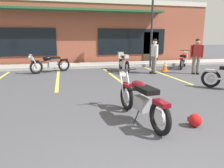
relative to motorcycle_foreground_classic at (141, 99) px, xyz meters
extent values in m
plane|color=#47474C|center=(-0.57, 1.22, -0.46)|extent=(80.00, 80.00, 0.00)
cube|color=#A8A59E|center=(-0.57, 8.76, -0.39)|extent=(22.00, 1.80, 0.14)
cube|color=brown|center=(-0.57, 12.45, 1.62)|extent=(18.38, 5.07, 4.16)
cube|color=beige|center=(-0.57, 9.89, 3.55)|extent=(18.38, 0.06, 0.30)
cube|color=black|center=(-4.24, 9.88, 0.99)|extent=(4.71, 0.06, 1.70)
cube|color=black|center=(3.11, 9.88, 0.99)|extent=(4.71, 0.06, 1.70)
cube|color=#33281E|center=(4.49, 9.88, 0.59)|extent=(1.10, 0.06, 2.10)
cube|color=#235933|center=(-0.57, 9.47, 2.90)|extent=(11.03, 0.90, 0.12)
cube|color=#DBCC4C|center=(-1.80, 5.16, -0.46)|extent=(0.12, 4.80, 0.01)
cube|color=#DBCC4C|center=(0.67, 5.16, -0.46)|extent=(0.12, 4.80, 0.01)
cube|color=#DBCC4C|center=(3.13, 5.16, -0.46)|extent=(0.12, 4.80, 0.01)
torus|color=black|center=(0.09, -0.74, -0.14)|extent=(0.18, 0.65, 0.64)
cylinder|color=#B7B7BC|center=(0.09, -0.74, -0.14)|extent=(0.10, 0.29, 0.29)
torus|color=black|center=(-0.09, 0.69, -0.14)|extent=(0.18, 0.65, 0.64)
cylinder|color=#B7B7BC|center=(-0.09, 0.69, -0.14)|extent=(0.10, 0.29, 0.29)
cylinder|color=silver|center=(-0.19, 0.78, 0.18)|extent=(0.08, 0.33, 0.66)
cylinder|color=silver|center=(-0.01, 0.80, 0.18)|extent=(0.08, 0.33, 0.66)
cylinder|color=black|center=(-0.11, 0.87, 0.50)|extent=(0.66, 0.11, 0.03)
sphere|color=silver|center=(-0.12, 0.95, 0.36)|extent=(0.19, 0.19, 0.17)
cube|color=maroon|center=(-0.09, 0.73, 0.16)|extent=(0.18, 0.37, 0.06)
cube|color=#9E9EA3|center=(0.01, -0.10, -0.06)|extent=(0.29, 0.43, 0.28)
cylinder|color=silver|center=(0.20, -0.45, -0.10)|extent=(0.14, 0.55, 0.07)
cylinder|color=black|center=(-0.01, 0.10, 0.18)|extent=(0.18, 0.94, 0.26)
ellipsoid|color=maroon|center=(-0.02, 0.12, 0.26)|extent=(0.32, 0.51, 0.22)
cube|color=black|center=(0.03, -0.24, 0.26)|extent=(0.34, 0.55, 0.10)
cube|color=maroon|center=(0.09, -0.76, 0.14)|extent=(0.20, 0.38, 0.08)
cylinder|color=black|center=(-0.16, -0.19, -0.32)|extent=(0.14, 0.04, 0.29)
torus|color=black|center=(3.47, 2.26, -0.14)|extent=(0.53, 0.51, 0.64)
cylinder|color=#B7B7BC|center=(3.47, 2.26, -0.14)|extent=(0.25, 0.24, 0.29)
cylinder|color=silver|center=(3.57, 1.97, -0.10)|extent=(0.45, 0.43, 0.07)
cube|color=silver|center=(3.45, 2.27, 0.14)|extent=(0.37, 0.36, 0.08)
torus|color=black|center=(-1.50, 7.23, -0.14)|extent=(0.62, 0.36, 0.64)
cylinder|color=#B7B7BC|center=(-1.50, 7.23, -0.14)|extent=(0.29, 0.18, 0.29)
torus|color=black|center=(-2.81, 6.62, -0.14)|extent=(0.62, 0.36, 0.64)
cylinder|color=#B7B7BC|center=(-2.81, 6.62, -0.14)|extent=(0.29, 0.18, 0.29)
cylinder|color=silver|center=(-2.86, 6.50, 0.18)|extent=(0.31, 0.18, 0.66)
cylinder|color=silver|center=(-2.94, 6.66, 0.18)|extent=(0.31, 0.18, 0.66)
cylinder|color=black|center=(-2.97, 6.55, 0.50)|extent=(0.31, 0.61, 0.03)
sphere|color=silver|center=(-3.05, 6.51, 0.36)|extent=(0.23, 0.23, 0.17)
cube|color=black|center=(-2.85, 6.61, 0.16)|extent=(0.39, 0.28, 0.06)
cube|color=#9E9EA3|center=(-2.08, 6.96, -0.06)|extent=(0.46, 0.39, 0.28)
cylinder|color=silver|center=(-1.81, 7.24, -0.10)|extent=(0.53, 0.29, 0.07)
cylinder|color=black|center=(-2.27, 6.87, 0.18)|extent=(0.88, 0.45, 0.26)
ellipsoid|color=black|center=(-2.28, 6.87, 0.26)|extent=(0.54, 0.44, 0.22)
cube|color=black|center=(-1.96, 7.02, 0.26)|extent=(0.59, 0.47, 0.10)
cube|color=black|center=(-1.49, 7.24, 0.14)|extent=(0.39, 0.30, 0.08)
cylinder|color=black|center=(-1.95, 6.83, -0.32)|extent=(0.08, 0.13, 0.29)
torus|color=black|center=(4.74, 6.25, -0.14)|extent=(0.48, 0.56, 0.64)
cylinder|color=#B7B7BC|center=(4.74, 6.25, -0.14)|extent=(0.23, 0.26, 0.29)
torus|color=black|center=(5.65, 7.37, -0.14)|extent=(0.48, 0.56, 0.64)
cylinder|color=#B7B7BC|center=(5.65, 7.37, -0.14)|extent=(0.23, 0.26, 0.29)
cylinder|color=silver|center=(5.64, 7.50, 0.18)|extent=(0.24, 0.28, 0.66)
cylinder|color=silver|center=(5.78, 7.39, 0.18)|extent=(0.24, 0.28, 0.66)
cylinder|color=black|center=(5.76, 7.51, 0.50)|extent=(0.53, 0.44, 0.03)
sphere|color=silver|center=(5.81, 7.57, 0.36)|extent=(0.24, 0.24, 0.17)
cube|color=#B70F14|center=(5.67, 7.40, 0.16)|extent=(0.34, 0.37, 0.06)
cube|color=#9E9EA3|center=(5.14, 6.74, -0.06)|extent=(0.44, 0.46, 0.28)
cylinder|color=silver|center=(5.02, 6.37, -0.10)|extent=(0.40, 0.47, 0.07)
cylinder|color=black|center=(5.27, 6.90, 0.18)|extent=(0.64, 0.77, 0.26)
ellipsoid|color=#B70F14|center=(5.28, 6.91, 0.26)|extent=(0.50, 0.54, 0.22)
cube|color=black|center=(5.05, 6.63, 0.26)|extent=(0.54, 0.58, 0.10)
cube|color=#B70F14|center=(4.73, 6.23, 0.14)|extent=(0.35, 0.38, 0.08)
cylinder|color=black|center=(4.96, 6.80, -0.32)|extent=(0.12, 0.10, 0.29)
torus|color=black|center=(1.45, 5.61, -0.14)|extent=(0.13, 0.64, 0.64)
cylinder|color=#B7B7BC|center=(1.45, 5.61, -0.14)|extent=(0.08, 0.29, 0.29)
torus|color=black|center=(1.53, 7.05, -0.14)|extent=(0.13, 0.64, 0.64)
cylinder|color=#B7B7BC|center=(1.53, 7.05, -0.14)|extent=(0.08, 0.29, 0.29)
cylinder|color=silver|center=(1.44, 7.15, 0.18)|extent=(0.06, 0.33, 0.66)
cylinder|color=silver|center=(1.62, 7.14, 0.18)|extent=(0.06, 0.33, 0.66)
cylinder|color=black|center=(1.54, 7.23, 0.50)|extent=(0.66, 0.07, 0.03)
sphere|color=silver|center=(1.54, 7.31, 0.36)|extent=(0.18, 0.18, 0.17)
cube|color=beige|center=(1.53, 7.09, 0.16)|extent=(0.16, 0.37, 0.06)
cube|color=#9E9EA3|center=(1.49, 6.25, -0.06)|extent=(0.26, 0.41, 0.28)
cylinder|color=silver|center=(1.61, 5.87, -0.10)|extent=(0.10, 0.55, 0.07)
cylinder|color=black|center=(1.50, 6.45, 0.18)|extent=(0.11, 0.94, 0.26)
ellipsoid|color=beige|center=(1.50, 6.49, 0.30)|extent=(0.33, 0.54, 0.26)
cube|color=beige|center=(1.53, 7.10, 0.30)|extent=(0.29, 0.25, 0.36)
cube|color=black|center=(1.48, 6.15, 0.32)|extent=(0.26, 0.41, 0.10)
cube|color=beige|center=(1.46, 5.85, 0.36)|extent=(0.22, 0.33, 0.16)
cylinder|color=black|center=(1.30, 6.19, -0.32)|extent=(0.14, 0.03, 0.29)
cube|color=black|center=(4.73, 4.78, -0.42)|extent=(0.18, 0.26, 0.08)
cube|color=black|center=(4.54, 4.85, -0.42)|extent=(0.18, 0.26, 0.08)
cylinder|color=slate|center=(4.74, 4.81, 0.00)|extent=(0.19, 0.19, 0.80)
cylinder|color=slate|center=(4.56, 4.89, 0.00)|extent=(0.19, 0.19, 0.80)
cube|color=maroon|center=(4.65, 4.85, 0.66)|extent=(0.43, 0.34, 0.56)
cylinder|color=maroon|center=(4.88, 4.76, 0.62)|extent=(0.13, 0.13, 0.58)
cylinder|color=maroon|center=(4.42, 4.94, 0.62)|extent=(0.13, 0.13, 0.58)
sphere|color=tan|center=(4.65, 4.85, 1.06)|extent=(0.29, 0.29, 0.22)
sphere|color=black|center=(4.66, 4.86, 1.11)|extent=(0.27, 0.27, 0.21)
cube|color=black|center=(2.71, 5.34, -0.42)|extent=(0.25, 0.12, 0.08)
cube|color=black|center=(2.72, 5.54, -0.42)|extent=(0.25, 0.12, 0.08)
cylinder|color=slate|center=(2.75, 5.34, 0.00)|extent=(0.16, 0.16, 0.80)
cylinder|color=slate|center=(2.76, 5.54, 0.00)|extent=(0.16, 0.16, 0.80)
cube|color=silver|center=(2.75, 5.44, 0.66)|extent=(0.24, 0.39, 0.56)
cylinder|color=silver|center=(2.74, 5.19, 0.62)|extent=(0.11, 0.11, 0.58)
cylinder|color=silver|center=(2.77, 5.69, 0.62)|extent=(0.11, 0.11, 0.58)
sphere|color=beige|center=(2.75, 5.44, 1.06)|extent=(0.23, 0.23, 0.22)
sphere|color=black|center=(2.76, 5.44, 1.11)|extent=(0.22, 0.22, 0.21)
sphere|color=#B71414|center=(0.93, -0.57, -0.33)|extent=(0.26, 0.26, 0.26)
cube|color=black|center=(0.93, -0.47, -0.34)|extent=(0.18, 0.03, 0.09)
cube|color=orange|center=(3.61, 5.97, -0.45)|extent=(0.34, 0.34, 0.03)
cone|color=orange|center=(3.61, 5.97, -0.18)|extent=(0.26, 0.26, 0.50)
cylinder|color=white|center=(3.61, 5.97, -0.14)|extent=(0.19, 0.19, 0.06)
cylinder|color=#2D2D33|center=(3.53, 7.66, 2.11)|extent=(0.12, 0.12, 5.15)
camera|label=1|loc=(-1.55, -3.97, 1.26)|focal=33.64mm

